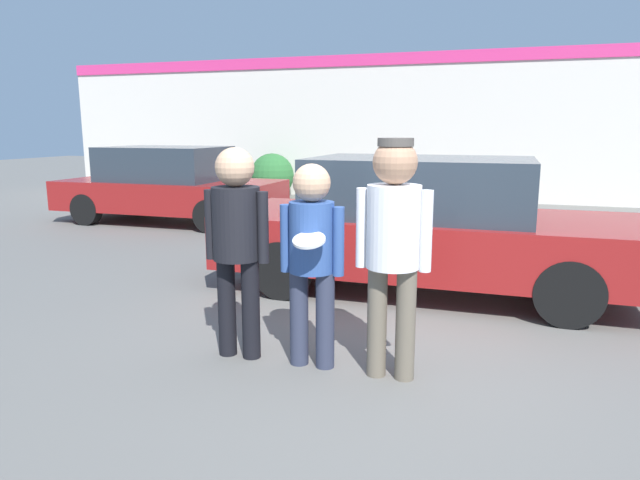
% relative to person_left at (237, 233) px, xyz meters
% --- Properties ---
extents(ground_plane, '(56.00, 56.00, 0.00)m').
position_rel_person_left_xyz_m(ground_plane, '(0.96, 0.40, -1.05)').
color(ground_plane, '#66635E').
extents(storefront_building, '(24.00, 0.22, 3.82)m').
position_rel_person_left_xyz_m(storefront_building, '(0.96, 11.31, 0.88)').
color(storefront_building, silver).
rests_on(storefront_building, ground).
extents(person_left, '(0.56, 0.39, 1.74)m').
position_rel_person_left_xyz_m(person_left, '(0.00, 0.00, 0.00)').
color(person_left, black).
rests_on(person_left, ground).
extents(person_middle_with_frisbee, '(0.52, 0.54, 1.63)m').
position_rel_person_left_xyz_m(person_middle_with_frisbee, '(0.64, 0.00, -0.09)').
color(person_middle_with_frisbee, '#2D3347').
rests_on(person_middle_with_frisbee, ground).
extents(person_right, '(0.57, 0.40, 1.82)m').
position_rel_person_left_xyz_m(person_right, '(1.29, -0.01, 0.07)').
color(person_right, '#665B4C').
rests_on(person_right, ground).
extents(parked_car_near, '(4.78, 1.95, 1.55)m').
position_rel_person_left_xyz_m(parked_car_near, '(1.18, 2.52, -0.28)').
color(parked_car_near, maroon).
rests_on(parked_car_near, ground).
extents(parked_car_far, '(4.44, 1.97, 1.52)m').
position_rel_person_left_xyz_m(parked_car_far, '(-4.47, 5.93, -0.30)').
color(parked_car_far, maroon).
rests_on(parked_car_far, ground).
extents(shrub, '(1.21, 1.21, 1.21)m').
position_rel_person_left_xyz_m(shrub, '(-4.14, 10.52, -0.45)').
color(shrub, '#2D6B33').
rests_on(shrub, ground).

